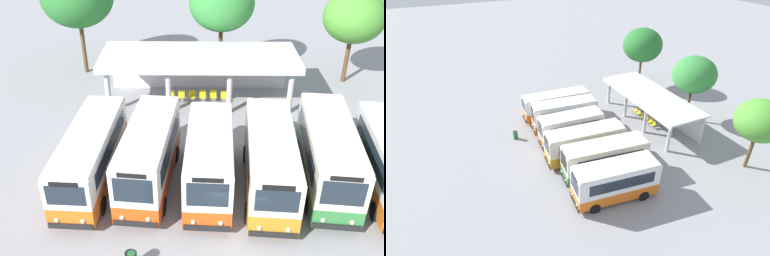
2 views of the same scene
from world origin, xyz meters
The scene contains 15 objects.
ground_plane centered at (0.00, 0.00, 0.00)m, with size 180.00×180.00×0.00m, color #939399.
city_bus_nearest_orange centered at (-6.98, 3.19, 1.69)m, with size 2.51×7.96×3.03m.
city_bus_second_in_row centered at (-4.03, 2.99, 1.85)m, with size 2.76×7.27×3.36m.
city_bus_middle_cream centered at (-1.08, 2.52, 1.84)m, with size 2.51×6.70×3.33m.
city_bus_fourth_amber centered at (1.87, 2.68, 1.79)m, with size 2.76×7.77×3.24m.
city_bus_fifth_blue centered at (4.82, 3.17, 1.84)m, with size 3.01×7.81×3.34m.
terminal_canopy centered at (-1.56, 13.10, 2.57)m, with size 13.12×4.86×3.40m.
waiting_chair_end_by_column centered at (-3.50, 12.17, 0.52)m, with size 0.45×0.45×0.86m.
waiting_chair_second_from_end centered at (-2.76, 12.11, 0.52)m, with size 0.45×0.45×0.86m.
waiting_chair_middle_seat centered at (-2.03, 12.19, 0.52)m, with size 0.45×0.45×0.86m.
waiting_chair_fourth_seat centered at (-1.30, 12.16, 0.52)m, with size 0.45×0.45×0.86m.
waiting_chair_fifth_seat centered at (-0.57, 12.20, 0.52)m, with size 0.45×0.45×0.86m.
waiting_chair_far_end_seat centered at (0.17, 12.09, 0.52)m, with size 0.45×0.45×0.86m.
roadside_tree_behind_canopy centered at (0.07, 16.85, 5.60)m, with size 4.75×4.75×7.64m.
roadside_tree_east_of_canopy centered at (9.42, 15.78, 4.95)m, with size 4.37×4.37×6.83m.
Camera 1 is at (-1.71, -14.74, 13.91)m, focal length 40.70 mm.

